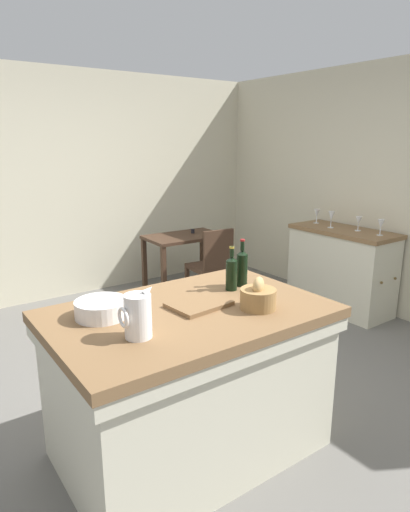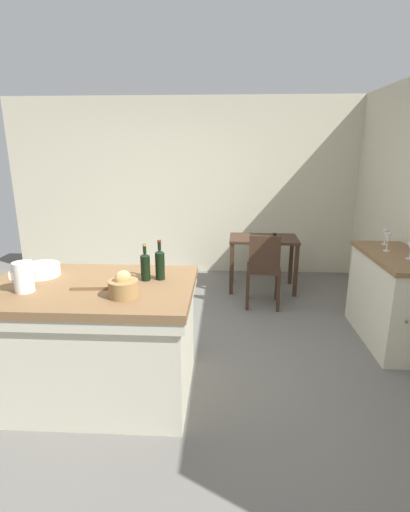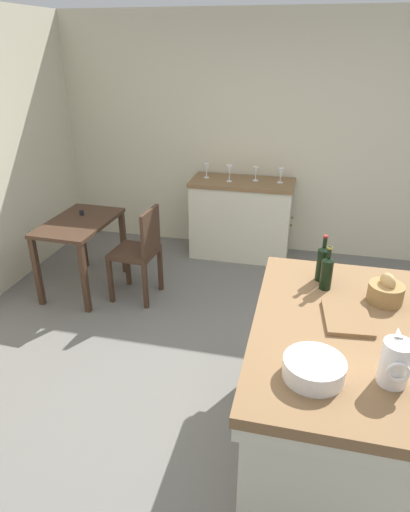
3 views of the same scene
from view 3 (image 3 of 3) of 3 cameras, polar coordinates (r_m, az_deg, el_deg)
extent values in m
plane|color=#66635E|center=(3.36, 4.64, -16.83)|extent=(6.76, 6.76, 0.00)
cube|color=beige|center=(5.15, 9.91, 14.61)|extent=(0.12, 5.20, 2.60)
cube|color=brown|center=(2.52, 17.89, -9.29)|extent=(1.53, 1.01, 0.06)
cube|color=beige|center=(2.56, 17.68, -10.57)|extent=(1.51, 0.99, 0.08)
cube|color=beige|center=(2.79, 16.60, -16.92)|extent=(1.45, 0.93, 0.84)
cube|color=brown|center=(4.96, 4.82, 9.39)|extent=(0.52, 1.13, 0.04)
cube|color=beige|center=(5.11, 4.64, 4.57)|extent=(0.49, 1.10, 0.85)
sphere|color=brown|center=(4.94, 11.01, 3.93)|extent=(0.03, 0.03, 0.03)
sphere|color=brown|center=(5.16, 11.16, 4.86)|extent=(0.03, 0.03, 0.03)
cube|color=#3D281C|center=(4.44, -15.93, 4.18)|extent=(0.92, 0.59, 0.04)
cube|color=#3D281C|center=(4.14, -15.24, -2.85)|extent=(0.05, 0.05, 0.69)
cube|color=#3D281C|center=(4.80, -10.43, 1.70)|extent=(0.05, 0.05, 0.69)
cube|color=#3D281C|center=(4.40, -20.79, -1.94)|extent=(0.05, 0.05, 0.69)
cube|color=#3D281C|center=(5.02, -15.50, 2.27)|extent=(0.05, 0.05, 0.69)
cylinder|color=black|center=(4.57, -15.60, 5.41)|extent=(0.04, 0.04, 0.05)
cube|color=#3D281C|center=(4.25, -9.08, 0.50)|extent=(0.43, 0.43, 0.04)
cube|color=#3D281C|center=(4.09, -7.04, 3.12)|extent=(0.36, 0.06, 0.42)
cube|color=#3D281C|center=(4.58, -9.91, -1.10)|extent=(0.04, 0.04, 0.45)
cube|color=#3D281C|center=(4.30, -12.06, -3.16)|extent=(0.04, 0.04, 0.45)
cube|color=#3D281C|center=(4.44, -5.76, -1.75)|extent=(0.04, 0.04, 0.45)
cube|color=#3D281C|center=(4.15, -7.70, -3.93)|extent=(0.04, 0.04, 0.45)
cylinder|color=white|center=(2.15, 23.27, -12.54)|extent=(0.13, 0.13, 0.21)
cone|color=white|center=(2.13, 23.61, -9.10)|extent=(0.07, 0.04, 0.06)
torus|color=white|center=(2.08, 23.61, -13.56)|extent=(0.02, 0.10, 0.10)
cylinder|color=white|center=(2.10, 13.84, -13.89)|extent=(0.28, 0.28, 0.09)
cylinder|color=olive|center=(2.77, 22.21, -4.45)|extent=(0.20, 0.20, 0.11)
ellipsoid|color=tan|center=(2.74, 22.47, -3.06)|extent=(0.13, 0.11, 0.10)
cube|color=brown|center=(2.55, 17.80, -7.61)|extent=(0.35, 0.27, 0.02)
cylinder|color=black|center=(2.87, 14.83, -1.14)|extent=(0.07, 0.07, 0.21)
cone|color=black|center=(2.82, 15.09, 0.97)|extent=(0.07, 0.07, 0.02)
cylinder|color=black|center=(2.81, 15.21, 1.87)|extent=(0.03, 0.03, 0.07)
cylinder|color=maroon|center=(2.79, 15.28, 2.45)|extent=(0.03, 0.03, 0.01)
cylinder|color=black|center=(2.78, 15.35, -2.32)|extent=(0.07, 0.07, 0.19)
cone|color=black|center=(2.74, 15.61, -0.36)|extent=(0.07, 0.07, 0.02)
cylinder|color=black|center=(2.72, 15.72, 0.49)|extent=(0.03, 0.03, 0.07)
cylinder|color=#B29933|center=(2.71, 15.78, 1.02)|extent=(0.03, 0.03, 0.01)
cylinder|color=white|center=(4.94, 9.63, 9.32)|extent=(0.06, 0.06, 0.00)
cylinder|color=white|center=(4.93, 9.66, 9.70)|extent=(0.01, 0.01, 0.06)
cone|color=white|center=(4.91, 9.73, 10.58)|extent=(0.07, 0.07, 0.09)
cylinder|color=white|center=(4.98, 6.51, 9.65)|extent=(0.06, 0.06, 0.00)
cylinder|color=white|center=(4.97, 6.53, 10.01)|extent=(0.01, 0.01, 0.06)
cone|color=white|center=(4.95, 6.58, 10.83)|extent=(0.07, 0.07, 0.09)
cylinder|color=white|center=(4.93, 3.13, 9.60)|extent=(0.06, 0.06, 0.00)
cylinder|color=white|center=(4.92, 3.14, 10.03)|extent=(0.01, 0.01, 0.07)
cone|color=white|center=(4.89, 3.17, 11.01)|extent=(0.07, 0.07, 0.10)
cylinder|color=white|center=(5.06, 0.20, 10.09)|extent=(0.06, 0.06, 0.00)
cylinder|color=white|center=(5.05, 0.20, 10.46)|extent=(0.01, 0.01, 0.06)
cone|color=white|center=(5.03, 0.21, 11.33)|extent=(0.07, 0.07, 0.09)
camera|label=1|loc=(2.40, 79.11, -6.93)|focal=31.01mm
camera|label=2|loc=(4.20, 56.77, 8.81)|focal=26.42mm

